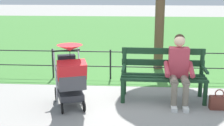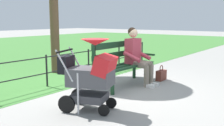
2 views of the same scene
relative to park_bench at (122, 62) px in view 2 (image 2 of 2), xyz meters
The scene contains 6 objects.
ground_plane 0.68m from the park_bench, 15.33° to the left, with size 60.00×60.00×0.00m, color gray.
park_bench is the anchor object (origin of this frame).
person_on_bench 0.38m from the park_bench, 139.70° to the left, with size 0.54×0.74×1.28m.
stroller 1.78m from the park_bench, 18.56° to the left, with size 0.75×0.99×1.15m.
handbag 1.14m from the park_bench, 152.27° to the left, with size 0.32×0.14×0.37m.
park_fence 1.30m from the park_bench, 71.02° to the right, with size 6.84×0.04×0.70m.
Camera 2 is at (4.34, 3.15, 1.44)m, focal length 42.38 mm.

